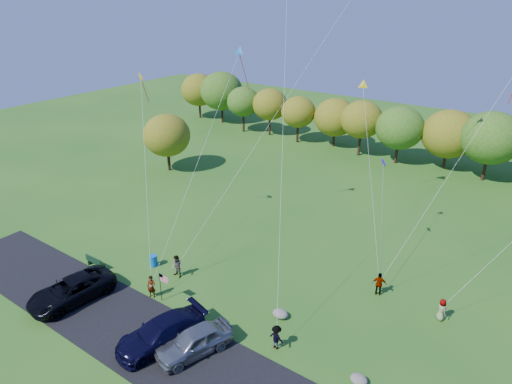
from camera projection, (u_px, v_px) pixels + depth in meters
ground at (210, 316)px, 30.93m from camera, size 140.00×140.00×0.00m
asphalt_lane at (168, 350)px, 27.93m from camera, size 44.00×6.00×0.06m
treeline at (427, 131)px, 54.47m from camera, size 76.42×27.71×8.35m
minivan_dark at (72, 290)px, 32.09m from camera, size 3.45×6.31×1.68m
minivan_navy at (161, 333)px, 28.11m from camera, size 3.79×6.22×1.69m
minivan_silver at (194, 341)px, 27.43m from camera, size 3.40×5.22×1.65m
flyer_a at (151, 287)px, 32.51m from camera, size 0.74×0.62×1.73m
flyer_b at (177, 267)px, 34.78m from camera, size 0.95×0.77×1.84m
flyer_c at (277, 337)px, 27.84m from camera, size 1.12×0.70×1.65m
flyer_d at (379, 284)px, 32.76m from camera, size 1.14×0.75×1.80m
flyer_e at (442, 310)px, 30.28m from camera, size 0.92×0.90×1.60m
park_bench at (95, 262)px, 36.10m from camera, size 1.82×0.46×1.00m
trash_barrel at (153, 261)px, 36.38m from camera, size 0.62×0.62×0.93m
flag_assembly at (162, 281)px, 31.66m from camera, size 0.86×0.55×2.31m
boulder_near at (280, 314)px, 30.71m from camera, size 1.11×0.87×0.56m
boulder_far at (359, 380)px, 25.54m from camera, size 1.01×0.84×0.52m
kites_aloft at (358, 3)px, 31.88m from camera, size 29.55×13.37×19.24m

